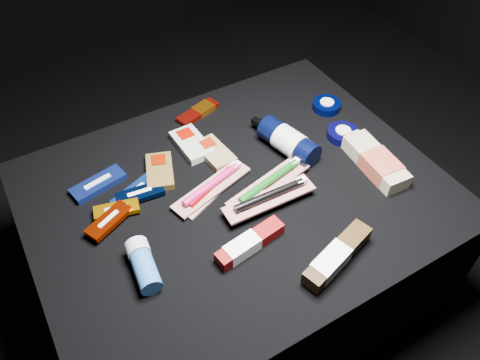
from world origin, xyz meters
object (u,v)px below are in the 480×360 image
lotion_bottle (288,141)px  toothpaste_carton_red (247,245)px  deodorant_stick (143,265)px  bodywash_bottle (376,162)px

lotion_bottle → toothpaste_carton_red: size_ratio=1.28×
toothpaste_carton_red → deodorant_stick: bearing=156.1°
deodorant_stick → toothpaste_carton_red: 0.22m
lotion_bottle → bodywash_bottle: 0.23m
lotion_bottle → bodywash_bottle: bearing=-59.3°
bodywash_bottle → toothpaste_carton_red: size_ratio=1.22×
toothpaste_carton_red → lotion_bottle: bearing=32.2°
bodywash_bottle → toothpaste_carton_red: (-0.41, -0.05, -0.00)m
lotion_bottle → bodywash_bottle: (0.16, -0.16, -0.01)m
deodorant_stick → toothpaste_carton_red: (0.22, -0.06, -0.01)m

